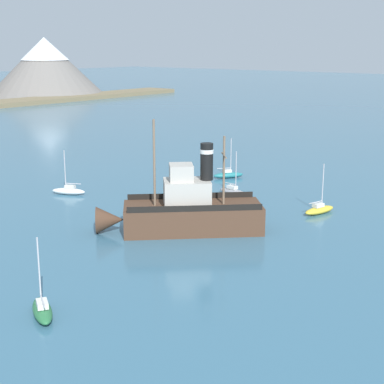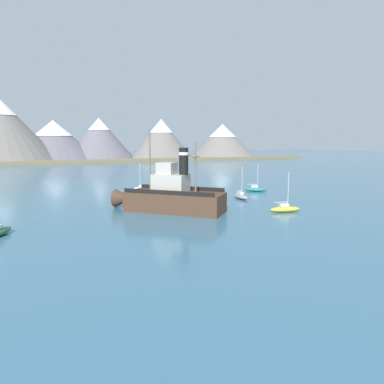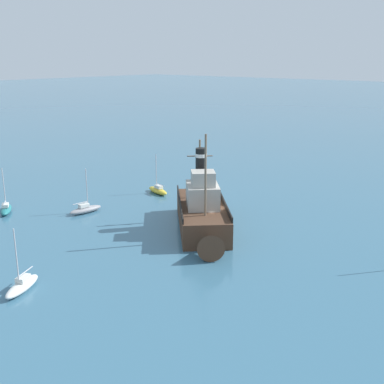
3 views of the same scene
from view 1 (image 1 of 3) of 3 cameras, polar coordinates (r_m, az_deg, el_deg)
The scene contains 7 objects.
ground_plane at distance 51.23m, azimuth -1.11°, elevation -4.04°, with size 600.00×600.00×0.00m, color #38667F.
old_tugboat at distance 51.36m, azimuth -0.61°, elevation -1.86°, with size 12.44×12.69×9.90m.
sailboat_grey at distance 64.17m, azimuth 4.04°, elevation 0.05°, with size 1.52×3.90×4.90m.
sailboat_teal at distance 72.63m, azimuth 3.53°, elevation 1.70°, with size 3.74×3.09×4.90m.
sailboat_yellow at distance 58.37m, azimuth 12.24°, elevation -1.66°, with size 3.95×2.01×4.90m.
sailboat_white at distance 65.81m, azimuth -11.87°, elevation 0.13°, with size 2.67×3.89×4.90m.
sailboat_green at distance 37.20m, azimuth -14.32°, elevation -10.99°, with size 2.87×3.83×4.90m.
Camera 1 is at (-37.25, -31.39, 15.88)m, focal length 55.00 mm.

